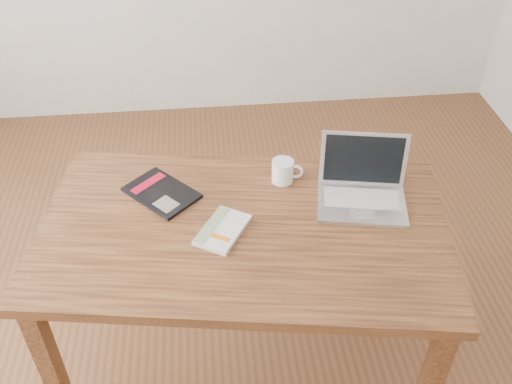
{
  "coord_description": "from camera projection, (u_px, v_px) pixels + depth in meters",
  "views": [
    {
      "loc": [
        -0.0,
        -1.48,
        2.08
      ],
      "look_at": [
        0.15,
        0.01,
        0.85
      ],
      "focal_mm": 40.0,
      "sensor_mm": 36.0,
      "label": 1
    }
  ],
  "objects": [
    {
      "name": "white_guidebook",
      "position": [
        223.0,
        230.0,
        1.93
      ],
      "size": [
        0.21,
        0.24,
        0.02
      ],
      "rotation": [
        0.0,
        0.0,
        -0.54
      ],
      "color": "beige",
      "rests_on": "desk"
    },
    {
      "name": "coffee_mug",
      "position": [
        284.0,
        171.0,
        2.12
      ],
      "size": [
        0.12,
        0.08,
        0.09
      ],
      "rotation": [
        0.0,
        0.0,
        -0.18
      ],
      "color": "white",
      "rests_on": "desk"
    },
    {
      "name": "room",
      "position": [
        177.0,
        60.0,
        1.6
      ],
      "size": [
        4.04,
        4.04,
        2.7
      ],
      "color": "brown",
      "rests_on": "ground"
    },
    {
      "name": "laptop",
      "position": [
        362.0,
        188.0,
        2.04
      ],
      "size": [
        0.35,
        0.31,
        0.22
      ],
      "rotation": [
        0.0,
        0.0,
        -0.19
      ],
      "color": "silver",
      "rests_on": "desk"
    },
    {
      "name": "black_guidebook",
      "position": [
        161.0,
        193.0,
        2.08
      ],
      "size": [
        0.3,
        0.3,
        0.01
      ],
      "rotation": [
        0.0,
        0.0,
        0.76
      ],
      "color": "black",
      "rests_on": "desk"
    },
    {
      "name": "desk",
      "position": [
        244.0,
        245.0,
        2.01
      ],
      "size": [
        1.52,
        1.02,
        0.75
      ],
      "rotation": [
        0.0,
        0.0,
        -0.16
      ],
      "color": "#5A331B",
      "rests_on": "ground"
    }
  ]
}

